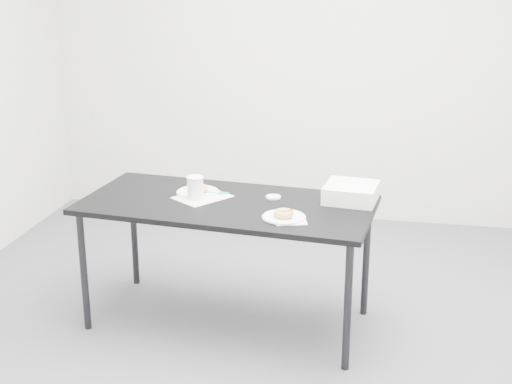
% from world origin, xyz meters
% --- Properties ---
extents(floor, '(4.00, 4.00, 0.00)m').
position_xyz_m(floor, '(0.00, 0.00, 0.00)').
color(floor, '#505055').
rests_on(floor, ground).
extents(wall_back, '(4.00, 0.02, 2.70)m').
position_xyz_m(wall_back, '(0.00, 2.00, 1.35)').
color(wall_back, silver).
rests_on(wall_back, floor).
extents(table, '(1.69, 0.91, 0.74)m').
position_xyz_m(table, '(-0.11, 0.07, 0.68)').
color(table, black).
rests_on(table, floor).
extents(scorecard, '(0.36, 0.37, 0.00)m').
position_xyz_m(scorecard, '(-0.26, 0.13, 0.74)').
color(scorecard, white).
rests_on(scorecard, table).
extents(logo_patch, '(0.07, 0.07, 0.00)m').
position_xyz_m(logo_patch, '(-0.18, 0.21, 0.74)').
color(logo_patch, green).
rests_on(logo_patch, scorecard).
extents(pen, '(0.14, 0.03, 0.01)m').
position_xyz_m(pen, '(-0.20, 0.20, 0.75)').
color(pen, '#0D946C').
rests_on(pen, scorecard).
extents(napkin, '(0.20, 0.20, 0.00)m').
position_xyz_m(napkin, '(0.29, -0.15, 0.74)').
color(napkin, white).
rests_on(napkin, table).
extents(plate_near, '(0.23, 0.23, 0.01)m').
position_xyz_m(plate_near, '(0.25, -0.13, 0.75)').
color(plate_near, white).
rests_on(plate_near, napkin).
extents(donut_near, '(0.12, 0.12, 0.04)m').
position_xyz_m(donut_near, '(0.25, -0.13, 0.77)').
color(donut_near, '#D38743').
rests_on(donut_near, plate_near).
extents(plate_far, '(0.25, 0.25, 0.01)m').
position_xyz_m(plate_far, '(-0.31, 0.21, 0.74)').
color(plate_far, white).
rests_on(plate_far, table).
extents(donut_far, '(0.16, 0.16, 0.04)m').
position_xyz_m(donut_far, '(-0.31, 0.21, 0.77)').
color(donut_far, '#D38743').
rests_on(donut_far, plate_far).
extents(coffee_cup, '(0.09, 0.09, 0.14)m').
position_xyz_m(coffee_cup, '(-0.29, 0.08, 0.81)').
color(coffee_cup, white).
rests_on(coffee_cup, table).
extents(cup_lid, '(0.08, 0.08, 0.01)m').
position_xyz_m(cup_lid, '(0.14, 0.20, 0.75)').
color(cup_lid, white).
rests_on(cup_lid, table).
extents(bakery_box, '(0.31, 0.31, 0.09)m').
position_xyz_m(bakery_box, '(0.57, 0.23, 0.79)').
color(bakery_box, white).
rests_on(bakery_box, table).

